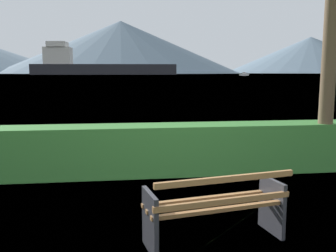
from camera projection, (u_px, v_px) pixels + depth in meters
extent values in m
plane|color=olive|center=(213.00, 240.00, 4.36)|extent=(1400.00, 1400.00, 0.00)
plane|color=slate|center=(122.00, 74.00, 306.05)|extent=(620.00, 620.00, 0.00)
cube|color=olive|center=(221.00, 209.00, 4.11)|extent=(1.62, 0.38, 0.04)
cube|color=olive|center=(214.00, 204.00, 4.29)|extent=(1.62, 0.38, 0.04)
cube|color=olive|center=(207.00, 198.00, 4.47)|extent=(1.62, 0.38, 0.04)
cube|color=olive|center=(224.00, 201.00, 4.02)|extent=(1.61, 0.36, 0.06)
cube|color=olive|center=(227.00, 179.00, 3.94)|extent=(1.61, 0.36, 0.06)
cube|color=#2D2D33|center=(150.00, 222.00, 4.05)|extent=(0.15, 0.51, 0.68)
cube|color=#2D2D33|center=(272.00, 206.00, 4.53)|extent=(0.15, 0.51, 0.68)
cube|color=#387A33|center=(176.00, 149.00, 7.21)|extent=(12.50, 0.75, 0.96)
cylinder|color=brown|center=(330.00, 48.00, 7.09)|extent=(0.28, 0.28, 4.86)
cube|color=#232328|center=(105.00, 69.00, 270.78)|extent=(105.16, 20.76, 7.59)
cube|color=silver|center=(58.00, 56.00, 266.97)|extent=(19.52, 14.56, 12.14)
cube|color=silver|center=(58.00, 44.00, 265.81)|extent=(13.97, 15.75, 3.79)
cube|color=silver|center=(244.00, 75.00, 196.98)|extent=(4.79, 4.12, 1.10)
cube|color=beige|center=(244.00, 73.00, 196.85)|extent=(2.02, 1.87, 0.77)
cone|color=slate|center=(121.00, 47.00, 539.95)|extent=(347.29, 347.29, 75.55)
cone|color=slate|center=(310.00, 55.00, 620.62)|extent=(285.07, 285.07, 60.32)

